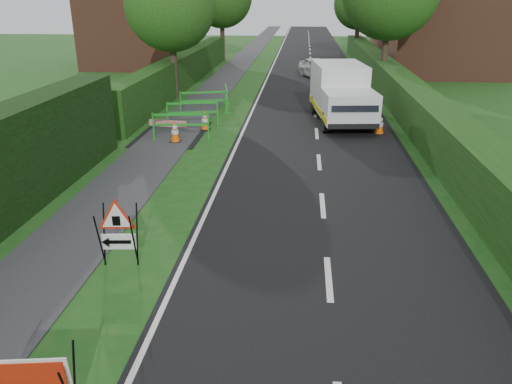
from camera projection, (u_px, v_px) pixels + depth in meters
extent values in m
plane|color=#174D16|center=(186.00, 303.00, 8.64)|extent=(120.00, 120.00, 0.00)
cube|color=black|center=(311.00, 59.00, 40.81)|extent=(6.00, 90.00, 0.02)
cube|color=#2D2D30|center=(244.00, 59.00, 41.28)|extent=(2.00, 90.00, 0.02)
cube|color=#14380F|center=(185.00, 85.00, 29.42)|extent=(1.00, 24.00, 1.80)
cube|color=#14380F|center=(402.00, 111.00, 22.89)|extent=(1.20, 50.00, 1.50)
cube|color=brown|center=(140.00, 27.00, 36.24)|extent=(7.00, 7.00, 5.50)
cube|color=brown|center=(444.00, 31.00, 32.60)|extent=(7.00, 7.00, 5.50)
cube|color=brown|center=(416.00, 20.00, 45.47)|extent=(7.00, 7.00, 5.50)
cylinder|color=#2D2116|center=(174.00, 72.00, 25.20)|extent=(0.36, 0.36, 2.62)
sphere|color=#193B10|center=(170.00, 5.00, 24.03)|extent=(4.40, 4.40, 4.40)
cylinder|color=#2D2116|center=(384.00, 61.00, 27.90)|extent=(0.36, 0.36, 2.97)
cylinder|color=#2D2116|center=(223.00, 42.00, 39.98)|extent=(0.36, 0.36, 2.80)
cylinder|color=#2D2116|center=(356.00, 41.00, 42.81)|extent=(0.36, 0.36, 2.45)
sphere|color=#193B10|center=(359.00, 4.00, 41.69)|extent=(4.20, 4.20, 4.20)
cylinder|color=black|center=(74.00, 374.00, 6.38)|extent=(0.08, 0.31, 0.86)
cube|color=white|center=(28.00, 381.00, 6.16)|extent=(1.07, 0.28, 0.75)
cube|color=red|center=(28.00, 382.00, 6.14)|extent=(0.96, 0.25, 0.66)
cylinder|color=black|center=(100.00, 241.00, 9.46)|extent=(0.07, 0.37, 1.19)
cylinder|color=black|center=(104.00, 234.00, 9.73)|extent=(0.07, 0.37, 1.19)
cylinder|color=black|center=(134.00, 241.00, 9.46)|extent=(0.07, 0.37, 1.19)
cylinder|color=black|center=(137.00, 234.00, 9.74)|extent=(0.07, 0.37, 1.19)
cube|color=white|center=(119.00, 242.00, 9.61)|extent=(0.66, 0.09, 0.32)
cube|color=black|center=(119.00, 242.00, 9.59)|extent=(0.47, 0.06, 0.07)
cone|color=black|center=(105.00, 242.00, 9.59)|extent=(0.17, 0.21, 0.19)
cube|color=black|center=(116.00, 221.00, 9.42)|extent=(0.15, 0.03, 0.19)
cube|color=silver|center=(338.00, 86.00, 21.09)|extent=(2.32, 3.37, 1.89)
cube|color=silver|center=(349.00, 107.00, 19.01)|extent=(2.19, 2.25, 1.15)
cube|color=black|center=(355.00, 104.00, 18.00)|extent=(1.74, 0.43, 0.53)
cube|color=yellow|center=(317.00, 108.00, 20.49)|extent=(0.60, 4.81, 0.23)
cube|color=yellow|center=(365.00, 108.00, 20.55)|extent=(0.60, 4.81, 0.23)
cube|color=black|center=(353.00, 126.00, 18.30)|extent=(1.92, 0.35, 0.20)
cylinder|color=black|center=(325.00, 122.00, 19.16)|extent=(0.33, 0.81, 0.78)
cylinder|color=black|center=(371.00, 122.00, 19.20)|extent=(0.33, 0.81, 0.78)
cylinder|color=black|center=(314.00, 105.00, 22.09)|extent=(0.33, 0.81, 0.78)
cylinder|color=black|center=(354.00, 105.00, 22.14)|extent=(0.33, 0.81, 0.78)
cube|color=black|center=(379.00, 134.00, 19.05)|extent=(0.38, 0.38, 0.04)
cone|color=#FB5A07|center=(380.00, 123.00, 18.91)|extent=(0.32, 0.32, 0.75)
cylinder|color=white|center=(380.00, 124.00, 18.92)|extent=(0.25, 0.25, 0.14)
cylinder|color=white|center=(380.00, 120.00, 18.85)|extent=(0.17, 0.17, 0.10)
cube|color=black|center=(374.00, 125.00, 20.35)|extent=(0.38, 0.38, 0.04)
cone|color=#FB5A07|center=(375.00, 115.00, 20.21)|extent=(0.32, 0.32, 0.75)
cylinder|color=white|center=(375.00, 116.00, 20.22)|extent=(0.25, 0.25, 0.14)
cylinder|color=white|center=(375.00, 111.00, 20.15)|extent=(0.17, 0.17, 0.10)
cube|color=black|center=(373.00, 111.00, 22.69)|extent=(0.38, 0.38, 0.04)
cone|color=#FB5A07|center=(374.00, 103.00, 22.54)|extent=(0.32, 0.32, 0.75)
cylinder|color=white|center=(374.00, 103.00, 22.56)|extent=(0.25, 0.25, 0.14)
cylinder|color=white|center=(374.00, 99.00, 22.49)|extent=(0.17, 0.17, 0.10)
cube|color=black|center=(176.00, 142.00, 18.01)|extent=(0.38, 0.38, 0.04)
cone|color=#FB5A07|center=(175.00, 131.00, 17.87)|extent=(0.32, 0.32, 0.75)
cylinder|color=white|center=(175.00, 132.00, 17.88)|extent=(0.25, 0.25, 0.14)
cylinder|color=white|center=(175.00, 127.00, 17.81)|extent=(0.17, 0.17, 0.10)
cube|color=black|center=(205.00, 129.00, 19.66)|extent=(0.38, 0.38, 0.04)
cone|color=#FB5A07|center=(205.00, 119.00, 19.52)|extent=(0.32, 0.32, 0.75)
cylinder|color=white|center=(205.00, 120.00, 19.53)|extent=(0.25, 0.25, 0.14)
cylinder|color=white|center=(205.00, 116.00, 19.46)|extent=(0.17, 0.17, 0.10)
cube|color=#1A8F20|center=(153.00, 126.00, 18.16)|extent=(0.06, 0.06, 1.00)
cube|color=#1A8F20|center=(208.00, 126.00, 18.20)|extent=(0.06, 0.06, 1.00)
cube|color=#1A8F20|center=(180.00, 115.00, 18.02)|extent=(1.99, 0.28, 0.08)
cube|color=#1A8F20|center=(181.00, 125.00, 18.16)|extent=(1.99, 0.28, 0.08)
cube|color=#1A8F20|center=(154.00, 139.00, 18.33)|extent=(0.10, 0.35, 0.04)
cube|color=#1A8F20|center=(209.00, 139.00, 18.38)|extent=(0.10, 0.35, 0.04)
cube|color=#1A8F20|center=(167.00, 114.00, 19.96)|extent=(0.06, 0.06, 1.00)
cube|color=#1A8F20|center=(217.00, 113.00, 20.21)|extent=(0.06, 0.06, 1.00)
cube|color=#1A8F20|center=(192.00, 103.00, 19.93)|extent=(1.96, 0.49, 0.08)
cube|color=#1A8F20|center=(192.00, 112.00, 20.07)|extent=(1.96, 0.49, 0.08)
cube|color=#1A8F20|center=(168.00, 126.00, 20.14)|extent=(0.14, 0.35, 0.04)
cube|color=#1A8F20|center=(218.00, 124.00, 20.39)|extent=(0.14, 0.35, 0.04)
cube|color=#1A8F20|center=(181.00, 103.00, 22.14)|extent=(0.06, 0.06, 1.00)
cube|color=#1A8F20|center=(225.00, 101.00, 22.43)|extent=(0.06, 0.06, 1.00)
cube|color=#1A8F20|center=(203.00, 92.00, 22.13)|extent=(1.95, 0.54, 0.08)
cube|color=#1A8F20|center=(203.00, 101.00, 22.26)|extent=(1.95, 0.54, 0.08)
cube|color=#1A8F20|center=(181.00, 113.00, 22.31)|extent=(0.14, 0.35, 0.04)
cube|color=#1A8F20|center=(226.00, 112.00, 22.60)|extent=(0.14, 0.35, 0.04)
cube|color=#1A8F20|center=(227.00, 102.00, 22.18)|extent=(0.06, 0.06, 1.00)
cube|color=#1A8F20|center=(226.00, 94.00, 24.03)|extent=(0.06, 0.06, 1.00)
cube|color=#1A8F20|center=(226.00, 89.00, 22.95)|extent=(0.41, 1.98, 0.08)
cube|color=#1A8F20|center=(226.00, 97.00, 23.09)|extent=(0.41, 1.98, 0.08)
cube|color=#1A8F20|center=(227.00, 113.00, 22.36)|extent=(0.36, 0.12, 0.04)
cube|color=#1A8F20|center=(226.00, 104.00, 24.21)|extent=(0.36, 0.12, 0.04)
cube|color=red|center=(168.00, 135.00, 18.92)|extent=(1.49, 0.25, 0.25)
imported|color=silver|center=(317.00, 68.00, 31.61)|extent=(2.70, 3.96, 1.25)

